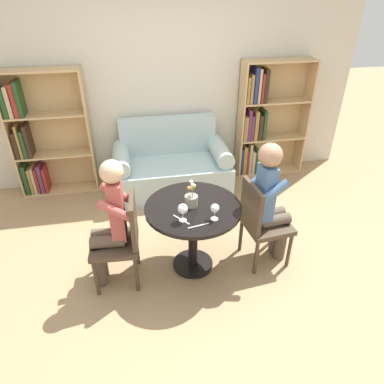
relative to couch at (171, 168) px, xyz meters
The scene contains 15 objects.
ground_plane 1.57m from the couch, 90.00° to the right, with size 16.00×16.00×0.00m, color tan.
back_wall 1.12m from the couch, 90.00° to the left, with size 5.20×0.05×2.70m.
round_table 1.56m from the couch, 90.00° to the right, with size 0.88×0.88×0.72m.
couch is the anchor object (origin of this frame).
bookshelf_left 1.69m from the couch, behind, with size 0.97×0.28×1.59m.
bookshelf_right 1.44m from the couch, 11.38° to the left, with size 0.97×0.28×1.59m.
chair_left 1.73m from the couch, 112.41° to the right, with size 0.44×0.44×0.90m.
chair_right 1.72m from the couch, 67.43° to the right, with size 0.46×0.46×0.90m.
person_left 1.78m from the couch, 115.23° to the right, with size 0.43×0.36×1.26m.
person_right 1.77m from the couch, 64.65° to the right, with size 0.44×0.37×1.28m.
wine_glass_left 1.82m from the couch, 94.12° to the right, with size 0.09×0.09×0.16m.
wine_glass_right 1.84m from the couch, 85.38° to the right, with size 0.08×0.08×0.15m.
flower_vase 1.60m from the couch, 90.47° to the right, with size 0.12×0.12×0.25m.
knife_left_setting 1.88m from the couch, 90.34° to the right, with size 0.19×0.05×0.00m.
fork_left_setting 1.77m from the couch, 94.54° to the right, with size 0.12×0.16×0.00m.
Camera 1 is at (-0.48, -2.51, 2.45)m, focal length 32.00 mm.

